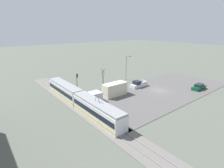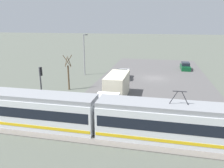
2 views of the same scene
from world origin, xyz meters
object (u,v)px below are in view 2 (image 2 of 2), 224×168
at_px(box_truck, 115,90).
at_px(sedan_car_0, 185,66).
at_px(pickup_truck, 122,76).
at_px(street_tree, 68,74).
at_px(light_rail_tram, 97,116).
at_px(traffic_light_pole, 41,83).
at_px(street_lamp_near_crossing, 84,52).

height_order(box_truck, sedan_car_0, box_truck).
distance_m(pickup_truck, street_tree, 10.25).
relative_size(pickup_truck, sedan_car_0, 1.12).
height_order(light_rail_tram, box_truck, light_rail_tram).
bearing_deg(traffic_light_pole, box_truck, -146.40).
relative_size(traffic_light_pole, street_tree, 0.97).
relative_size(light_rail_tram, traffic_light_pole, 5.42).
distance_m(box_truck, sedan_car_0, 24.77).
bearing_deg(street_lamp_near_crossing, street_tree, 95.20).
distance_m(pickup_truck, traffic_light_pole, 17.27).
relative_size(box_truck, traffic_light_pole, 2.05).
xyz_separation_m(box_truck, sedan_car_0, (-10.80, -22.27, -0.83)).
height_order(pickup_truck, sedan_car_0, pickup_truck).
relative_size(pickup_truck, street_tree, 1.00).
relative_size(box_truck, street_lamp_near_crossing, 1.35).
bearing_deg(street_tree, traffic_light_pole, 92.83).
xyz_separation_m(box_truck, street_lamp_near_crossing, (8.66, -13.43, 2.93)).
height_order(sedan_car_0, street_tree, street_tree).
height_order(pickup_truck, traffic_light_pole, traffic_light_pole).
xyz_separation_m(pickup_truck, sedan_car_0, (-11.80, -11.29, -0.06)).
xyz_separation_m(sedan_car_0, street_tree, (18.56, 18.81, 1.69)).
height_order(box_truck, street_tree, street_tree).
relative_size(light_rail_tram, box_truck, 2.65).
bearing_deg(street_tree, pickup_truck, -131.95).
bearing_deg(street_lamp_near_crossing, box_truck, 122.83).
xyz_separation_m(light_rail_tram, box_truck, (0.10, -8.45, -0.13)).
distance_m(pickup_truck, sedan_car_0, 16.33).
height_order(box_truck, street_lamp_near_crossing, street_lamp_near_crossing).
bearing_deg(street_tree, sedan_car_0, -134.61).
xyz_separation_m(light_rail_tram, pickup_truck, (1.10, -19.44, -0.90)).
distance_m(box_truck, traffic_light_pole, 8.99).
relative_size(pickup_truck, street_lamp_near_crossing, 0.69).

